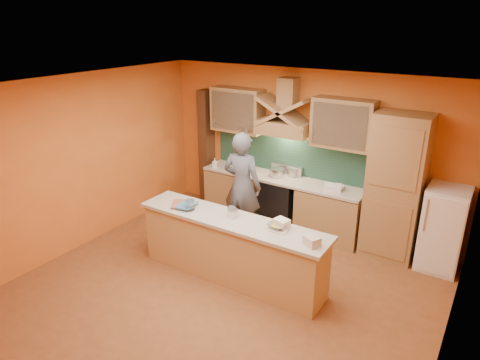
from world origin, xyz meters
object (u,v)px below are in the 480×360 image
Objects in this scene: fridge at (443,229)px; kitchen_scale at (233,214)px; stove at (280,202)px; person at (242,186)px; mixing_bowl at (278,226)px.

kitchen_scale is at bearing -143.69° from fridge.
stove is 0.96m from person.
person reaches higher than fridge.
stove is 2.71m from fridge.
fridge is 3.15m from person.
fridge is 3.14m from kitchen_scale.
kitchen_scale is at bearing -176.04° from mixing_bowl.
person is 15.70× the size of kitchen_scale.
person is 7.00× the size of mixing_bowl.
person is (-0.35, -0.75, 0.48)m from stove.
mixing_bowl is at bearing -135.28° from fridge.
stove is 1.93m from kitchen_scale.
fridge is 2.58m from mixing_bowl.
kitchen_scale is (0.54, -1.09, 0.06)m from person.
mixing_bowl is at bearing -63.79° from stove.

